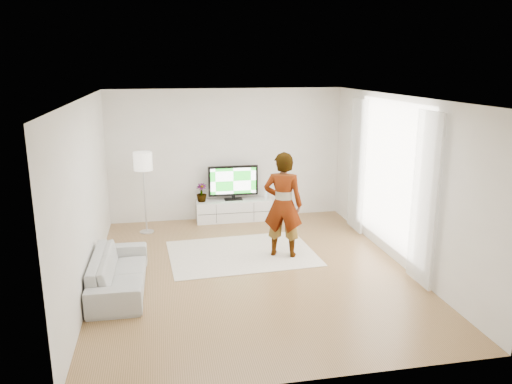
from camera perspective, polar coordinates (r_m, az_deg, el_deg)
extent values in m
plane|color=#A3774A|center=(8.28, -0.42, -8.97)|extent=(6.00, 6.00, 0.00)
plane|color=white|center=(7.62, -0.46, 10.75)|extent=(6.00, 6.00, 0.00)
cube|color=white|center=(7.79, -18.83, -0.39)|extent=(0.02, 6.00, 2.80)
cube|color=white|center=(8.63, 16.11, 1.21)|extent=(0.02, 6.00, 2.80)
cube|color=white|center=(10.73, -3.36, 4.26)|extent=(5.00, 0.02, 2.80)
cube|color=white|center=(5.05, 5.80, -7.60)|extent=(5.00, 0.02, 2.80)
cube|color=white|center=(8.87, 15.15, 1.96)|extent=(0.01, 2.60, 2.50)
cube|color=white|center=(7.74, 18.72, -0.85)|extent=(0.04, 0.70, 2.60)
cube|color=white|center=(10.02, 11.49, 2.98)|extent=(0.04, 0.70, 2.60)
cube|color=white|center=(10.79, -2.57, -2.08)|extent=(1.61, 0.45, 0.45)
cube|color=black|center=(10.57, -2.38, -2.42)|extent=(1.56, 0.00, 0.01)
cube|color=black|center=(10.53, -4.55, -2.54)|extent=(0.01, 0.00, 0.40)
cube|color=black|center=(10.64, -0.24, -2.31)|extent=(0.01, 0.00, 0.40)
cube|color=black|center=(10.76, -2.60, -0.83)|extent=(0.38, 0.21, 0.02)
cube|color=black|center=(10.74, -2.61, -0.58)|extent=(0.08, 0.05, 0.08)
cube|color=black|center=(10.66, -2.63, 1.30)|extent=(1.07, 0.06, 0.65)
cube|color=green|center=(10.62, -2.60, 1.26)|extent=(0.97, 0.01, 0.55)
cube|color=white|center=(10.82, 1.11, -0.19)|extent=(0.08, 0.16, 0.21)
cube|color=#4CB2FF|center=(10.74, 1.19, -0.19)|extent=(0.01, 0.00, 0.12)
imported|color=#3F7238|center=(10.61, -6.25, -0.08)|extent=(0.24, 0.24, 0.39)
cube|color=#F1E3CD|center=(8.98, -1.64, -7.02)|extent=(2.64, 1.97, 0.01)
imported|color=#334772|center=(8.61, 3.11, -1.45)|extent=(0.79, 0.66, 1.85)
imported|color=#BCBCB7|center=(7.81, -15.40, -8.78)|extent=(0.78, 1.93, 0.56)
cylinder|color=silver|center=(10.32, -12.36, -4.45)|extent=(0.28, 0.28, 0.02)
cylinder|color=silver|center=(10.14, -12.55, -1.02)|extent=(0.04, 0.04, 1.26)
cylinder|color=white|center=(9.96, -12.80, 3.45)|extent=(0.36, 0.36, 0.35)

